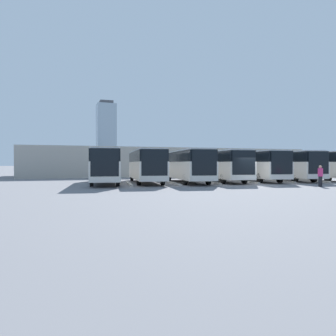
{
  "coord_description": "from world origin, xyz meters",
  "views": [
    {
      "loc": [
        16.47,
        25.56,
        1.95
      ],
      "look_at": [
        6.05,
        -6.12,
        1.51
      ],
      "focal_mm": 35.0,
      "sensor_mm": 36.0,
      "label": 1
    }
  ],
  "objects": [
    {
      "name": "ground_plane",
      "position": [
        0.0,
        0.0,
        0.0
      ],
      "size": [
        600.0,
        600.0,
        0.0
      ],
      "primitive_type": "plane",
      "color": "slate"
    },
    {
      "name": "bus_0",
      "position": [
        -12.39,
        -6.05,
        1.84
      ],
      "size": [
        4.03,
        12.49,
        3.29
      ],
      "rotation": [
        0.0,
        0.0,
        -0.13
      ],
      "color": "silver",
      "rests_on": "ground_plane"
    },
    {
      "name": "curb_divider_0",
      "position": [
        -10.33,
        -4.23,
        0.07
      ],
      "size": [
        1.01,
        6.06,
        0.15
      ],
      "primitive_type": "cube",
      "rotation": [
        0.0,
        0.0,
        -0.13
      ],
      "color": "#B2B2AD",
      "rests_on": "ground_plane"
    },
    {
      "name": "bus_1",
      "position": [
        -8.26,
        -6.23,
        1.84
      ],
      "size": [
        4.03,
        12.49,
        3.29
      ],
      "rotation": [
        0.0,
        0.0,
        -0.13
      ],
      "color": "silver",
      "rests_on": "ground_plane"
    },
    {
      "name": "curb_divider_1",
      "position": [
        -6.2,
        -4.42,
        0.07
      ],
      "size": [
        1.01,
        6.06,
        0.15
      ],
      "primitive_type": "cube",
      "rotation": [
        0.0,
        0.0,
        -0.13
      ],
      "color": "#B2B2AD",
      "rests_on": "ground_plane"
    },
    {
      "name": "bus_2",
      "position": [
        -4.13,
        -6.4,
        1.84
      ],
      "size": [
        4.03,
        12.49,
        3.29
      ],
      "rotation": [
        0.0,
        0.0,
        -0.13
      ],
      "color": "silver",
      "rests_on": "ground_plane"
    },
    {
      "name": "curb_divider_2",
      "position": [
        -2.07,
        -4.58,
        0.07
      ],
      "size": [
        1.01,
        6.06,
        0.15
      ],
      "primitive_type": "cube",
      "rotation": [
        0.0,
        0.0,
        -0.13
      ],
      "color": "#B2B2AD",
      "rests_on": "ground_plane"
    },
    {
      "name": "bus_3",
      "position": [
        0.0,
        -6.35,
        1.84
      ],
      "size": [
        4.03,
        12.49,
        3.29
      ],
      "rotation": [
        0.0,
        0.0,
        -0.13
      ],
      "color": "silver",
      "rests_on": "ground_plane"
    },
    {
      "name": "curb_divider_3",
      "position": [
        2.07,
        -4.54,
        0.07
      ],
      "size": [
        1.01,
        6.06,
        0.15
      ],
      "primitive_type": "cube",
      "rotation": [
        0.0,
        0.0,
        -0.13
      ],
      "color": "#B2B2AD",
      "rests_on": "ground_plane"
    },
    {
      "name": "bus_4",
      "position": [
        4.13,
        -5.79,
        1.84
      ],
      "size": [
        4.03,
        12.49,
        3.29
      ],
      "rotation": [
        0.0,
        0.0,
        -0.13
      ],
      "color": "silver",
      "rests_on": "ground_plane"
    },
    {
      "name": "curb_divider_4",
      "position": [
        6.2,
        -3.97,
        0.07
      ],
      "size": [
        1.01,
        6.06,
        0.15
      ],
      "primitive_type": "cube",
      "rotation": [
        0.0,
        0.0,
        -0.13
      ],
      "color": "#B2B2AD",
      "rests_on": "ground_plane"
    },
    {
      "name": "bus_5",
      "position": [
        8.27,
        -6.66,
        1.84
      ],
      "size": [
        4.03,
        12.49,
        3.29
      ],
      "rotation": [
        0.0,
        0.0,
        -0.13
      ],
      "color": "silver",
      "rests_on": "ground_plane"
    },
    {
      "name": "curb_divider_5",
      "position": [
        10.33,
        -4.85,
        0.07
      ],
      "size": [
        1.01,
        6.06,
        0.15
      ],
      "primitive_type": "cube",
      "rotation": [
        0.0,
        0.0,
        -0.13
      ],
      "color": "#B2B2AD",
      "rests_on": "ground_plane"
    },
    {
      "name": "bus_6",
      "position": [
        12.4,
        -6.42,
        1.84
      ],
      "size": [
        4.03,
        12.49,
        3.29
      ],
      "rotation": [
        0.0,
        0.0,
        -0.13
      ],
      "color": "silver",
      "rests_on": "ground_plane"
    },
    {
      "name": "pedestrian",
      "position": [
        -4.42,
        3.32,
        0.97
      ],
      "size": [
        0.49,
        0.49,
        1.8
      ],
      "rotation": [
        0.0,
        0.0,
        0.27
      ],
      "color": "black",
      "rests_on": "ground_plane"
    },
    {
      "name": "station_building",
      "position": [
        0.0,
        -26.48,
        2.2
      ],
      "size": [
        44.09,
        16.75,
        4.36
      ],
      "color": "#A8A399",
      "rests_on": "ground_plane"
    },
    {
      "name": "office_tower",
      "position": [
        -17.16,
        -230.0,
        24.59
      ],
      "size": [
        14.26,
        14.26,
        50.37
      ],
      "color": "#93A8B7",
      "rests_on": "ground_plane"
    }
  ]
}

